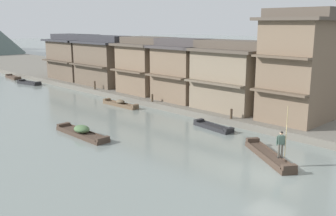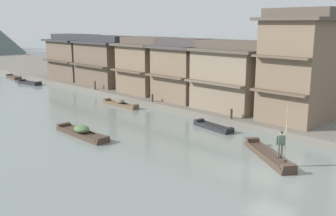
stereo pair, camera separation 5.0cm
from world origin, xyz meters
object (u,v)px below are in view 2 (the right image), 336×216
boatman_person (281,141)px  house_waterfront_narrow (148,65)px  boat_moored_second (14,77)px  house_waterfront_second (232,76)px  mooring_post_dock_near (231,114)px  boat_midriver_drifting (30,83)px  mooring_post_dock_mid (152,98)px  mooring_post_dock_far (95,85)px  boat_foreground_poled (269,156)px  house_waterfront_far (104,61)px  house_waterfront_nearest (299,66)px  house_waterfront_end (76,57)px  boat_moored_third (82,132)px  house_waterfront_tall (184,70)px  boat_moored_nearest (213,127)px  boat_moored_far (120,104)px

boatman_person → house_waterfront_narrow: bearing=67.6°
house_waterfront_narrow → boat_moored_second: bearing=101.2°
house_waterfront_second → mooring_post_dock_near: size_ratio=8.70×
boat_midriver_drifting → house_waterfront_second: size_ratio=0.59×
boat_moored_second → mooring_post_dock_mid: 29.88m
mooring_post_dock_mid → mooring_post_dock_far: (0.00, 10.14, 0.12)m
mooring_post_dock_far → boat_midriver_drifting: bearing=100.5°
mooring_post_dock_near → boatman_person: bearing=-126.1°
boat_foreground_poled → house_waterfront_far: (7.67, 28.43, 3.37)m
house_waterfront_nearest → house_waterfront_end: house_waterfront_nearest is taller
boat_moored_second → house_waterfront_second: (4.70, -37.13, 3.40)m
house_waterfront_far → boatman_person: bearing=-105.9°
boat_moored_third → mooring_post_dock_far: size_ratio=5.75×
boat_foreground_poled → mooring_post_dock_near: mooring_post_dock_near is taller
boatman_person → mooring_post_dock_near: 9.48m
house_waterfront_tall → mooring_post_dock_near: bearing=-110.5°
boat_moored_nearest → boat_midriver_drifting: size_ratio=0.93×
mooring_post_dock_mid → house_waterfront_far: bearing=76.9°
house_waterfront_second → house_waterfront_far: same height
house_waterfront_second → mooring_post_dock_mid: size_ratio=9.43×
mooring_post_dock_near → boat_moored_third: bearing=150.8°
boat_moored_second → house_waterfront_tall: size_ratio=0.75×
house_waterfront_tall → mooring_post_dock_mid: (-3.12, 1.30, -2.64)m
boat_midriver_drifting → mooring_post_dock_near: 32.41m
boat_midriver_drifting → house_waterfront_end: 7.22m
house_waterfront_narrow → mooring_post_dock_far: house_waterfront_narrow is taller
house_waterfront_far → mooring_post_dock_near: bearing=-97.4°
boatman_person → boat_moored_second: boatman_person is taller
boat_moored_nearest → house_waterfront_nearest: (5.35, -4.13, 4.72)m
house_waterfront_end → mooring_post_dock_mid: (-3.44, -19.94, -2.62)m
boatman_person → house_waterfront_narrow: size_ratio=0.47×
boat_moored_far → house_waterfront_nearest: house_waterfront_nearest is taller
boat_moored_nearest → house_waterfront_far: bearing=77.5°
mooring_post_dock_near → mooring_post_dock_mid: bearing=90.0°
boat_foreground_poled → house_waterfront_far: 29.64m
mooring_post_dock_near → boat_midriver_drifting: bearing=94.1°
boat_moored_second → boat_midriver_drifting: bearing=-95.9°
boat_moored_nearest → boat_moored_third: size_ratio=0.68×
boat_midriver_drifting → mooring_post_dock_near: size_ratio=5.14×
boat_foreground_poled → boat_moored_second: bearing=86.0°
boatman_person → boat_foreground_poled: bearing=57.1°
house_waterfront_end → mooring_post_dock_mid: bearing=-99.8°
boat_moored_far → house_waterfront_tall: house_waterfront_tall is taller
house_waterfront_far → house_waterfront_second: bearing=-89.3°
house_waterfront_far → boat_moored_nearest: bearing=-102.5°
boat_moored_nearest → house_waterfront_narrow: (5.36, 13.90, 3.41)m
mooring_post_dock_far → house_waterfront_tall: bearing=-74.7°
boat_foreground_poled → boat_midriver_drifting: size_ratio=1.21×
boat_moored_second → house_waterfront_second: 37.58m
mooring_post_dock_far → mooring_post_dock_mid: bearing=-90.0°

